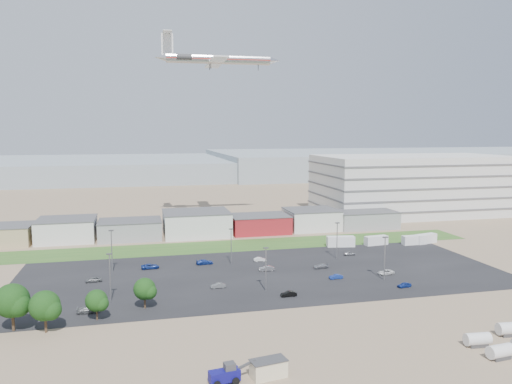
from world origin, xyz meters
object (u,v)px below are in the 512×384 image
object	(u,v)px
storage_tank_nw	(477,339)
parked_car_2	(404,285)
parked_car_0	(386,272)
parked_car_8	(350,253)
telehandler	(224,374)
airliner	(219,59)
parked_car_10	(88,310)
box_trailer_a	(341,241)
parked_car_12	(321,266)
parked_car_11	(260,259)
parked_car_6	(205,262)
parked_car_7	(267,268)
parked_car_4	(218,286)
parked_car_5	(94,279)
parked_car_13	(289,294)
parked_car_1	(336,277)
portable_shed	(269,368)
parked_car_9	(150,266)

from	to	relation	value
storage_tank_nw	parked_car_2	world-z (taller)	storage_tank_nw
parked_car_0	parked_car_8	size ratio (longest dim) A/B	1.27
telehandler	airliner	world-z (taller)	airliner
storage_tank_nw	parked_car_10	bearing A→B (deg)	154.22
box_trailer_a	parked_car_8	size ratio (longest dim) A/B	2.59
parked_car_0	parked_car_12	xyz separation A→B (m)	(-13.71, 9.05, 0.01)
telehandler	box_trailer_a	bearing A→B (deg)	48.66
airliner	parked_car_11	distance (m)	83.87
parked_car_6	parked_car_7	bearing A→B (deg)	-130.16
parked_car_4	parked_car_5	xyz separation A→B (m)	(-27.88, 11.23, 0.08)
airliner	parked_car_13	world-z (taller)	airliner
storage_tank_nw	parked_car_10	distance (m)	71.08
parked_car_5	parked_car_13	xyz separation A→B (m)	(41.72, -20.58, -0.06)
parked_car_1	parked_car_2	xyz separation A→B (m)	(12.64, -9.70, 0.01)
parked_car_0	parked_car_13	world-z (taller)	parked_car_0
parked_car_4	parked_car_8	size ratio (longest dim) A/B	1.04
portable_shed	telehandler	distance (m)	6.53
parked_car_1	parked_car_7	bearing A→B (deg)	-127.42
airliner	parked_car_12	world-z (taller)	airliner
box_trailer_a	parked_car_2	bearing A→B (deg)	-82.83
parked_car_9	parked_car_10	bearing A→B (deg)	153.73
airliner	parked_car_6	size ratio (longest dim) A/B	10.37
box_trailer_a	parked_car_0	world-z (taller)	box_trailer_a
parked_car_0	parked_car_8	distance (m)	20.03
parked_car_8	parked_car_2	bearing A→B (deg)	-173.32
portable_shed	parked_car_8	bearing A→B (deg)	47.70
parked_car_2	parked_car_8	bearing A→B (deg)	172.67
airliner	parked_car_13	distance (m)	106.44
parked_car_9	parked_car_13	bearing A→B (deg)	-138.86
parked_car_0	parked_car_7	bearing A→B (deg)	-115.30
parked_car_0	parked_car_12	distance (m)	16.42
parked_car_12	parked_car_13	xyz separation A→B (m)	(-14.68, -19.32, -0.01)
storage_tank_nw	parked_car_6	distance (m)	71.77
parked_car_4	parked_car_6	world-z (taller)	parked_car_6
portable_shed	parked_car_9	size ratio (longest dim) A/B	1.14
parked_car_11	parked_car_4	bearing A→B (deg)	146.17
parked_car_1	storage_tank_nw	bearing A→B (deg)	9.82
parked_car_8	parked_car_10	bearing A→B (deg)	120.81
parked_car_12	parked_car_4	bearing A→B (deg)	-75.34
storage_tank_nw	parked_car_6	bearing A→B (deg)	121.10
storage_tank_nw	box_trailer_a	bearing A→B (deg)	84.85
parked_car_7	parked_car_12	world-z (taller)	parked_car_7
parked_car_12	parked_car_13	size ratio (longest dim) A/B	1.15
parked_car_7	parked_car_8	distance (m)	28.97
storage_tank_nw	box_trailer_a	xyz separation A→B (m)	(6.52, 72.41, 0.34)
parked_car_11	telehandler	bearing A→B (deg)	164.01
parked_car_1	parked_car_2	distance (m)	15.93
parked_car_5	parked_car_7	world-z (taller)	parked_car_7
portable_shed	parked_car_10	xyz separation A→B (m)	(-27.76, 32.96, -0.69)
portable_shed	parked_car_5	xyz separation A→B (m)	(-28.41, 53.85, -0.68)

